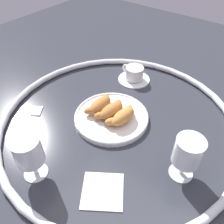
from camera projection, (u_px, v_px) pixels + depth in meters
ground_plane at (118, 122)px, 0.82m from camera, size 2.20×2.20×0.00m
table_chrome_rim at (118, 120)px, 0.81m from camera, size 0.82×0.82×0.02m
pastry_plate at (112, 116)px, 0.82m from camera, size 0.26×0.26×0.02m
croissant_large at (123, 116)px, 0.78m from camera, size 0.14×0.07×0.04m
croissant_small at (111, 110)px, 0.81m from camera, size 0.14×0.07×0.04m
croissant_extra at (100, 104)px, 0.83m from camera, size 0.14×0.06×0.04m
coffee_cup_near at (134, 74)px, 0.99m from camera, size 0.14×0.14×0.06m
juice_glass_left at (188, 153)px, 0.60m from camera, size 0.08×0.08×0.14m
juice_glass_right at (28, 152)px, 0.60m from camera, size 0.08×0.08×0.14m
sugar_packet at (37, 111)px, 0.85m from camera, size 0.06×0.06×0.01m
folded_napkin at (103, 190)px, 0.62m from camera, size 0.15×0.15×0.01m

